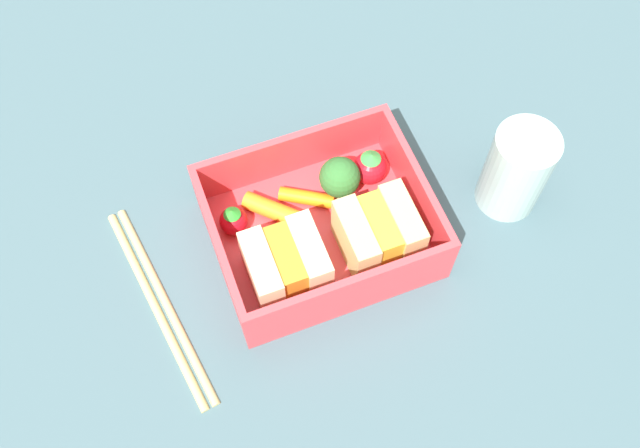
# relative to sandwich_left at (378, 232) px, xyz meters

# --- Properties ---
(ground_plane) EXTENTS (1.20, 1.20, 0.02)m
(ground_plane) POSITION_rel_sandwich_left_xyz_m (0.04, -0.03, -0.05)
(ground_plane) COLOR #425D66
(bento_tray) EXTENTS (0.18, 0.14, 0.01)m
(bento_tray) POSITION_rel_sandwich_left_xyz_m (0.04, -0.03, -0.03)
(bento_tray) COLOR #E74047
(bento_tray) RESTS_ON ground_plane
(bento_rim) EXTENTS (0.18, 0.14, 0.05)m
(bento_rim) POSITION_rel_sandwich_left_xyz_m (0.04, -0.03, 0.00)
(bento_rim) COLOR #E74047
(bento_rim) RESTS_ON bento_tray
(sandwich_left) EXTENTS (0.06, 0.06, 0.05)m
(sandwich_left) POSITION_rel_sandwich_left_xyz_m (0.00, 0.00, 0.00)
(sandwich_left) COLOR #D5C37D
(sandwich_left) RESTS_ON bento_tray
(sandwich_center_left) EXTENTS (0.06, 0.06, 0.05)m
(sandwich_center_left) POSITION_rel_sandwich_left_xyz_m (0.08, 0.00, 0.00)
(sandwich_center_left) COLOR beige
(sandwich_center_left) RESTS_ON bento_tray
(strawberry_far_left) EXTENTS (0.03, 0.03, 0.04)m
(strawberry_far_left) POSITION_rel_sandwich_left_xyz_m (-0.02, -0.06, -0.01)
(strawberry_far_left) COLOR red
(strawberry_far_left) RESTS_ON bento_tray
(broccoli_floret) EXTENTS (0.03, 0.03, 0.04)m
(broccoli_floret) POSITION_rel_sandwich_left_xyz_m (0.01, -0.06, 0.00)
(broccoli_floret) COLOR #93BF6C
(broccoli_floret) RESTS_ON bento_tray
(carrot_stick_left) EXTENTS (0.05, 0.04, 0.01)m
(carrot_stick_left) POSITION_rel_sandwich_left_xyz_m (0.04, -0.06, -0.02)
(carrot_stick_left) COLOR orange
(carrot_stick_left) RESTS_ON bento_tray
(carrot_stick_far_left) EXTENTS (0.05, 0.05, 0.02)m
(carrot_stick_far_left) POSITION_rel_sandwich_left_xyz_m (0.07, -0.06, -0.02)
(carrot_stick_far_left) COLOR orange
(carrot_stick_far_left) RESTS_ON bento_tray
(strawberry_left) EXTENTS (0.02, 0.02, 0.03)m
(strawberry_left) POSITION_rel_sandwich_left_xyz_m (0.11, -0.06, -0.01)
(strawberry_left) COLOR red
(strawberry_left) RESTS_ON bento_tray
(chopstick_pair) EXTENTS (0.04, 0.19, 0.01)m
(chopstick_pair) POSITION_rel_sandwich_left_xyz_m (0.18, -0.02, -0.03)
(chopstick_pair) COLOR tan
(chopstick_pair) RESTS_ON ground_plane
(drinking_glass) EXTENTS (0.05, 0.05, 0.09)m
(drinking_glass) POSITION_rel_sandwich_left_xyz_m (-0.13, -0.01, 0.01)
(drinking_glass) COLOR silver
(drinking_glass) RESTS_ON ground_plane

